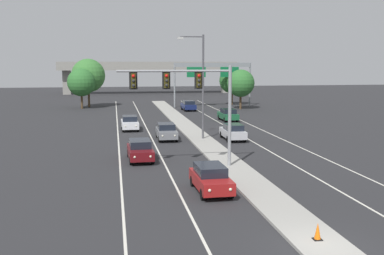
{
  "coord_description": "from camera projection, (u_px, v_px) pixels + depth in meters",
  "views": [
    {
      "loc": [
        -8.32,
        -17.32,
        7.55
      ],
      "look_at": [
        -3.2,
        13.6,
        3.2
      ],
      "focal_mm": 44.14,
      "sensor_mm": 36.0,
      "label": 1
    }
  ],
  "objects": [
    {
      "name": "overpass_bridge",
      "position": [
        148.0,
        70.0,
        113.57
      ],
      "size": [
        42.4,
        6.4,
        7.65
      ],
      "color": "gray",
      "rests_on": "ground"
    },
    {
      "name": "tree_far_left_b",
      "position": [
        81.0,
        82.0,
        76.5
      ],
      "size": [
        4.54,
        4.54,
        6.56
      ],
      "color": "#4C3823",
      "rests_on": "ground"
    },
    {
      "name": "lane_stripe_receding_center",
      "position": [
        255.0,
        143.0,
        44.5
      ],
      "size": [
        0.14,
        100.0,
        0.01
      ],
      "primitive_type": "cube",
      "color": "silver",
      "rests_on": "ground"
    },
    {
      "name": "highway_sign_gantry",
      "position": [
        213.0,
        70.0,
        79.33
      ],
      "size": [
        13.28,
        0.42,
        7.5
      ],
      "color": "gray",
      "rests_on": "ground"
    },
    {
      "name": "car_receding_green",
      "position": [
        228.0,
        115.0,
        60.98
      ],
      "size": [
        1.92,
        4.51,
        1.58
      ],
      "color": "#195633",
      "rests_on": "ground"
    },
    {
      "name": "ground_plane",
      "position": [
        323.0,
        248.0,
        19.31
      ],
      "size": [
        260.0,
        260.0,
        0.0
      ],
      "primitive_type": "plane",
      "color": "#28282B"
    },
    {
      "name": "car_oncoming_white",
      "position": [
        130.0,
        123.0,
        52.86
      ],
      "size": [
        1.88,
        4.49,
        1.58
      ],
      "color": "silver",
      "rests_on": "ground"
    },
    {
      "name": "car_oncoming_grey",
      "position": [
        166.0,
        131.0,
        46.26
      ],
      "size": [
        1.86,
        4.49,
        1.58
      ],
      "color": "slate",
      "rests_on": "ground"
    },
    {
      "name": "tree_far_left_a",
      "position": [
        88.0,
        76.0,
        79.12
      ],
      "size": [
        5.62,
        5.62,
        8.14
      ],
      "color": "#4C3823",
      "rests_on": "ground"
    },
    {
      "name": "lane_stripe_oncoming_center",
      "position": [
        155.0,
        146.0,
        42.98
      ],
      "size": [
        0.14,
        100.0,
        0.01
      ],
      "primitive_type": "cube",
      "color": "silver",
      "rests_on": "ground"
    },
    {
      "name": "car_receding_navy",
      "position": [
        188.0,
        105.0,
        74.01
      ],
      "size": [
        1.91,
        4.5,
        1.58
      ],
      "color": "#141E4C",
      "rests_on": "ground"
    },
    {
      "name": "street_lamp_median",
      "position": [
        201.0,
        81.0,
        45.33
      ],
      "size": [
        2.58,
        0.28,
        10.0
      ],
      "color": "#4C4C51",
      "rests_on": "median_island"
    },
    {
      "name": "car_oncoming_red",
      "position": [
        211.0,
        178.0,
        27.57
      ],
      "size": [
        1.9,
        4.5,
        1.58
      ],
      "color": "maroon",
      "rests_on": "ground"
    },
    {
      "name": "edge_stripe_left",
      "position": [
        119.0,
        147.0,
        42.44
      ],
      "size": [
        0.14,
        100.0,
        0.01
      ],
      "primitive_type": "cube",
      "color": "silver",
      "rests_on": "ground"
    },
    {
      "name": "median_island",
      "position": [
        223.0,
        158.0,
        36.89
      ],
      "size": [
        2.4,
        110.0,
        0.15
      ],
      "primitive_type": "cube",
      "color": "#9E9B93",
      "rests_on": "ground"
    },
    {
      "name": "car_oncoming_darkred",
      "position": [
        140.0,
        150.0,
        36.44
      ],
      "size": [
        1.91,
        4.51,
        1.58
      ],
      "color": "#5B0F14",
      "rests_on": "ground"
    },
    {
      "name": "overhead_signal_mast",
      "position": [
        191.0,
        92.0,
        32.83
      ],
      "size": [
        8.03,
        0.44,
        7.2
      ],
      "color": "gray",
      "rests_on": "median_island"
    },
    {
      "name": "car_receding_silver",
      "position": [
        233.0,
        132.0,
        46.06
      ],
      "size": [
        1.88,
        4.49,
        1.58
      ],
      "color": "#B7B7BC",
      "rests_on": "ground"
    },
    {
      "name": "tree_far_right_a",
      "position": [
        232.0,
        81.0,
        83.68
      ],
      "size": [
        4.55,
        4.55,
        6.58
      ],
      "color": "#4C3823",
      "rests_on": "ground"
    },
    {
      "name": "tree_far_right_b",
      "position": [
        241.0,
        83.0,
        75.8
      ],
      "size": [
        4.42,
        4.42,
        6.4
      ],
      "color": "#4C3823",
      "rests_on": "ground"
    },
    {
      "name": "traffic_cone_median_nose",
      "position": [
        318.0,
        231.0,
        19.77
      ],
      "size": [
        0.36,
        0.36,
        0.74
      ],
      "color": "black",
      "rests_on": "median_island"
    },
    {
      "name": "edge_stripe_right",
      "position": [
        288.0,
        142.0,
        45.03
      ],
      "size": [
        0.14,
        100.0,
        0.01
      ],
      "primitive_type": "cube",
      "color": "silver",
      "rests_on": "ground"
    }
  ]
}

